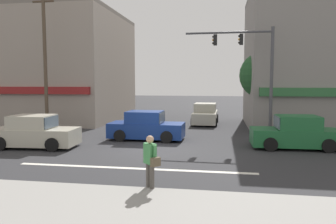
{
  "coord_description": "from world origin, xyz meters",
  "views": [
    {
      "loc": [
        3.17,
        -14.97,
        3.18
      ],
      "look_at": [
        0.4,
        2.0,
        1.6
      ],
      "focal_mm": 35.0,
      "sensor_mm": 36.0,
      "label": 1
    }
  ],
  "objects_px": {
    "utility_pole_far_right": "(306,64)",
    "utility_pole_near_left": "(45,62)",
    "pedestrian_foreground_with_bag": "(150,161)",
    "street_tree": "(263,75)",
    "sedan_waiting_far": "(205,115)",
    "sedan_crossing_rightbound": "(296,134)",
    "sedan_crossing_center": "(34,133)",
    "traffic_light_mast": "(254,64)",
    "sedan_parked_curbside": "(146,127)"
  },
  "relations": [
    {
      "from": "utility_pole_near_left",
      "to": "sedan_waiting_far",
      "type": "relative_size",
      "value": 2.06
    },
    {
      "from": "street_tree",
      "to": "utility_pole_near_left",
      "type": "distance_m",
      "value": 14.07
    },
    {
      "from": "utility_pole_near_left",
      "to": "sedan_crossing_center",
      "type": "distance_m",
      "value": 6.33
    },
    {
      "from": "traffic_light_mast",
      "to": "pedestrian_foreground_with_bag",
      "type": "height_order",
      "value": "traffic_light_mast"
    },
    {
      "from": "sedan_crossing_center",
      "to": "utility_pole_far_right",
      "type": "bearing_deg",
      "value": 31.21
    },
    {
      "from": "sedan_crossing_center",
      "to": "utility_pole_near_left",
      "type": "bearing_deg",
      "value": 112.92
    },
    {
      "from": "utility_pole_near_left",
      "to": "traffic_light_mast",
      "type": "relative_size",
      "value": 1.38
    },
    {
      "from": "utility_pole_near_left",
      "to": "sedan_crossing_center",
      "type": "relative_size",
      "value": 2.04
    },
    {
      "from": "sedan_crossing_rightbound",
      "to": "utility_pole_far_right",
      "type": "bearing_deg",
      "value": 73.79
    },
    {
      "from": "utility_pole_near_left",
      "to": "sedan_crossing_center",
      "type": "height_order",
      "value": "utility_pole_near_left"
    },
    {
      "from": "utility_pole_near_left",
      "to": "sedan_crossing_center",
      "type": "bearing_deg",
      "value": -67.08
    },
    {
      "from": "traffic_light_mast",
      "to": "sedan_parked_curbside",
      "type": "bearing_deg",
      "value": -165.74
    },
    {
      "from": "street_tree",
      "to": "utility_pole_near_left",
      "type": "bearing_deg",
      "value": -166.63
    },
    {
      "from": "sedan_crossing_rightbound",
      "to": "sedan_crossing_center",
      "type": "height_order",
      "value": "same"
    },
    {
      "from": "traffic_light_mast",
      "to": "sedan_parked_curbside",
      "type": "relative_size",
      "value": 1.5
    },
    {
      "from": "utility_pole_far_right",
      "to": "sedan_waiting_far",
      "type": "height_order",
      "value": "utility_pole_far_right"
    },
    {
      "from": "utility_pole_far_right",
      "to": "utility_pole_near_left",
      "type": "bearing_deg",
      "value": -166.16
    },
    {
      "from": "sedan_parked_curbside",
      "to": "sedan_crossing_center",
      "type": "relative_size",
      "value": 0.98
    },
    {
      "from": "utility_pole_far_right",
      "to": "pedestrian_foreground_with_bag",
      "type": "distance_m",
      "value": 16.56
    },
    {
      "from": "utility_pole_far_right",
      "to": "traffic_light_mast",
      "type": "height_order",
      "value": "utility_pole_far_right"
    },
    {
      "from": "street_tree",
      "to": "utility_pole_far_right",
      "type": "distance_m",
      "value": 3.07
    },
    {
      "from": "sedan_crossing_center",
      "to": "pedestrian_foreground_with_bag",
      "type": "distance_m",
      "value": 8.92
    },
    {
      "from": "sedan_parked_curbside",
      "to": "sedan_crossing_center",
      "type": "height_order",
      "value": "same"
    },
    {
      "from": "sedan_crossing_rightbound",
      "to": "pedestrian_foreground_with_bag",
      "type": "relative_size",
      "value": 2.48
    },
    {
      "from": "traffic_light_mast",
      "to": "sedan_waiting_far",
      "type": "relative_size",
      "value": 1.5
    },
    {
      "from": "sedan_crossing_center",
      "to": "traffic_light_mast",
      "type": "bearing_deg",
      "value": 22.6
    },
    {
      "from": "utility_pole_near_left",
      "to": "pedestrian_foreground_with_bag",
      "type": "relative_size",
      "value": 5.11
    },
    {
      "from": "sedan_crossing_rightbound",
      "to": "utility_pole_near_left",
      "type": "bearing_deg",
      "value": 168.55
    },
    {
      "from": "utility_pole_far_right",
      "to": "sedan_waiting_far",
      "type": "distance_m",
      "value": 7.82
    },
    {
      "from": "street_tree",
      "to": "utility_pole_far_right",
      "type": "xyz_separation_m",
      "value": [
        2.86,
        0.83,
        0.74
      ]
    },
    {
      "from": "sedan_crossing_rightbound",
      "to": "sedan_waiting_far",
      "type": "xyz_separation_m",
      "value": [
        -4.72,
        8.51,
        0.0
      ]
    },
    {
      "from": "sedan_crossing_rightbound",
      "to": "sedan_crossing_center",
      "type": "relative_size",
      "value": 0.99
    },
    {
      "from": "sedan_waiting_far",
      "to": "pedestrian_foreground_with_bag",
      "type": "xyz_separation_m",
      "value": [
        -0.79,
        -15.84,
        0.24
      ]
    },
    {
      "from": "sedan_parked_curbside",
      "to": "street_tree",
      "type": "bearing_deg",
      "value": 36.41
    },
    {
      "from": "sedan_parked_curbside",
      "to": "sedan_crossing_center",
      "type": "bearing_deg",
      "value": -148.65
    },
    {
      "from": "utility_pole_far_right",
      "to": "traffic_light_mast",
      "type": "relative_size",
      "value": 1.35
    },
    {
      "from": "utility_pole_near_left",
      "to": "sedan_parked_curbside",
      "type": "bearing_deg",
      "value": -14.26
    },
    {
      "from": "utility_pole_far_right",
      "to": "sedan_waiting_far",
      "type": "relative_size",
      "value": 2.03
    },
    {
      "from": "sedan_parked_curbside",
      "to": "utility_pole_far_right",
      "type": "bearing_deg",
      "value": 31.14
    },
    {
      "from": "sedan_crossing_center",
      "to": "sedan_waiting_far",
      "type": "xyz_separation_m",
      "value": [
        7.77,
        10.3,
        0.0
      ]
    },
    {
      "from": "street_tree",
      "to": "sedan_waiting_far",
      "type": "xyz_separation_m",
      "value": [
        -3.89,
        2.32,
        -2.9
      ]
    },
    {
      "from": "utility_pole_far_right",
      "to": "street_tree",
      "type": "bearing_deg",
      "value": -163.9
    },
    {
      "from": "utility_pole_near_left",
      "to": "utility_pole_far_right",
      "type": "distance_m",
      "value": 17.03
    },
    {
      "from": "sedan_crossing_rightbound",
      "to": "sedan_waiting_far",
      "type": "distance_m",
      "value": 9.73
    },
    {
      "from": "utility_pole_far_right",
      "to": "sedan_crossing_rightbound",
      "type": "xyz_separation_m",
      "value": [
        -2.04,
        -7.01,
        -3.64
      ]
    },
    {
      "from": "street_tree",
      "to": "pedestrian_foreground_with_bag",
      "type": "relative_size",
      "value": 3.1
    },
    {
      "from": "utility_pole_far_right",
      "to": "sedan_parked_curbside",
      "type": "height_order",
      "value": "utility_pole_far_right"
    },
    {
      "from": "utility_pole_far_right",
      "to": "sedan_parked_curbside",
      "type": "xyz_separation_m",
      "value": [
        -9.64,
        -5.83,
        -3.64
      ]
    },
    {
      "from": "utility_pole_far_right",
      "to": "pedestrian_foreground_with_bag",
      "type": "relative_size",
      "value": 5.03
    },
    {
      "from": "pedestrian_foreground_with_bag",
      "to": "utility_pole_far_right",
      "type": "bearing_deg",
      "value": 62.26
    }
  ]
}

